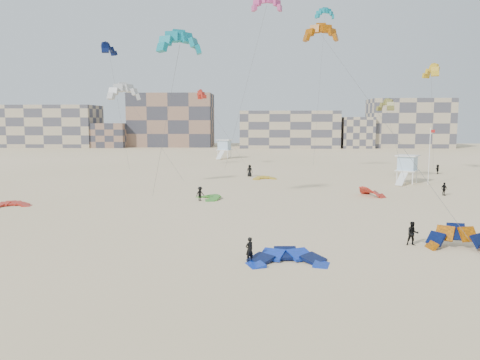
{
  "coord_description": "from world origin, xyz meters",
  "views": [
    {
      "loc": [
        0.92,
        -26.98,
        8.73
      ],
      "look_at": [
        -0.59,
        6.0,
        4.56
      ],
      "focal_mm": 35.0,
      "sensor_mm": 36.0,
      "label": 1
    }
  ],
  "objects_px": {
    "kite_ground_orange": "(457,249)",
    "kitesurfer_main": "(249,250)",
    "kite_ground_blue": "(288,263)",
    "lifeguard_tower_near": "(407,169)"
  },
  "relations": [
    {
      "from": "kite_ground_orange",
      "to": "kitesurfer_main",
      "type": "distance_m",
      "value": 14.64
    },
    {
      "from": "kite_ground_blue",
      "to": "lifeguard_tower_near",
      "type": "distance_m",
      "value": 42.79
    },
    {
      "from": "kite_ground_blue",
      "to": "lifeguard_tower_near",
      "type": "relative_size",
      "value": 0.83
    },
    {
      "from": "kite_ground_blue",
      "to": "lifeguard_tower_near",
      "type": "bearing_deg",
      "value": 60.26
    },
    {
      "from": "kite_ground_blue",
      "to": "kitesurfer_main",
      "type": "distance_m",
      "value": 2.5
    },
    {
      "from": "kite_ground_blue",
      "to": "kitesurfer_main",
      "type": "height_order",
      "value": "kitesurfer_main"
    },
    {
      "from": "kite_ground_blue",
      "to": "kite_ground_orange",
      "type": "distance_m",
      "value": 12.36
    },
    {
      "from": "kite_ground_orange",
      "to": "kitesurfer_main",
      "type": "bearing_deg",
      "value": -155.33
    },
    {
      "from": "kitesurfer_main",
      "to": "kite_ground_blue",
      "type": "bearing_deg",
      "value": 137.85
    },
    {
      "from": "kitesurfer_main",
      "to": "lifeguard_tower_near",
      "type": "bearing_deg",
      "value": -159.72
    }
  ]
}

